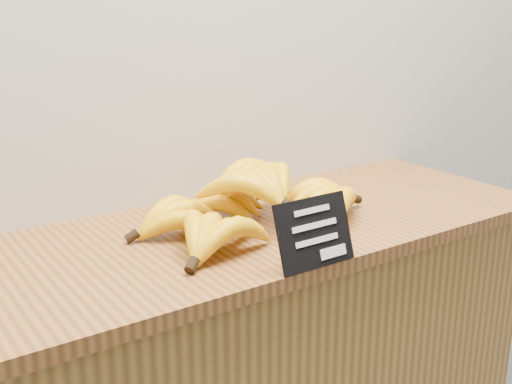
{
  "coord_description": "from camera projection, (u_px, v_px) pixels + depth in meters",
  "views": [
    {
      "loc": [
        -0.55,
        1.65,
        1.41
      ],
      "look_at": [
        0.17,
        2.7,
        1.02
      ],
      "focal_mm": 45.0,
      "sensor_mm": 36.0,
      "label": 1
    }
  ],
  "objects": [
    {
      "name": "counter_top",
      "position": [
        243.0,
        232.0,
        1.4
      ],
      "size": [
        1.44,
        0.54,
        0.03
      ],
      "primitive_type": "cube",
      "color": "brown",
      "rests_on": "counter"
    },
    {
      "name": "chalkboard_sign",
      "position": [
        315.0,
        233.0,
        1.18
      ],
      "size": [
        0.16,
        0.05,
        0.13
      ],
      "primitive_type": "cube",
      "rotation": [
        -0.31,
        0.0,
        0.0
      ],
      "color": "black",
      "rests_on": "counter_top"
    },
    {
      "name": "banana_pile",
      "position": [
        243.0,
        204.0,
        1.38
      ],
      "size": [
        0.56,
        0.4,
        0.13
      ],
      "color": "yellow",
      "rests_on": "counter_top"
    }
  ]
}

